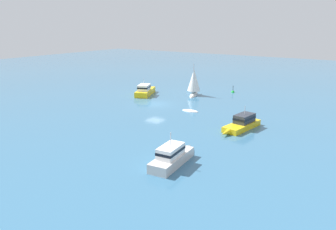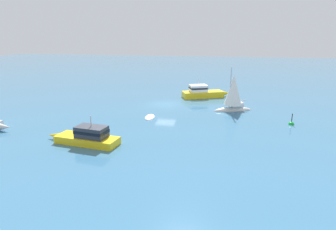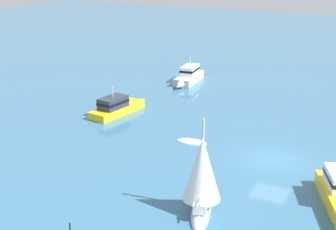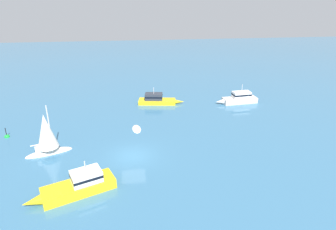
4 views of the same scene
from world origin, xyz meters
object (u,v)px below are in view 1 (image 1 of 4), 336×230
powerboat (242,123)px  sloop (194,84)px  skiff (190,111)px  launch (145,90)px  motor_cruiser (173,156)px  channel_buoy (233,92)px

powerboat → sloop: (-13.35, 12.51, 1.33)m
skiff → launch: size_ratio=0.33×
skiff → sloop: (-4.68, 9.19, 1.97)m
motor_cruiser → channel_buoy: motor_cruiser is taller
skiff → channel_buoy: size_ratio=1.67×
powerboat → launch: bearing=-104.1°
launch → channel_buoy: size_ratio=5.03×
skiff → motor_cruiser: (7.38, -15.74, 0.72)m
skiff → motor_cruiser: motor_cruiser is taller
powerboat → sloop: 18.34m
skiff → sloop: 10.50m
skiff → motor_cruiser: 17.40m
sloop → launch: size_ratio=0.79×
powerboat → motor_cruiser: motor_cruiser is taller
sloop → channel_buoy: sloop is taller
sloop → powerboat: bearing=27.8°
sloop → motor_cruiser: 27.73m
motor_cruiser → channel_buoy: bearing=8.4°
motor_cruiser → launch: (-19.05, 20.86, -0.01)m
channel_buoy → skiff: bearing=-89.3°
launch → powerboat: bearing=-135.0°
powerboat → channel_buoy: (-8.86, 18.36, -0.62)m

